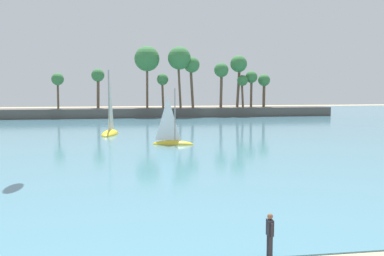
{
  "coord_description": "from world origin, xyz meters",
  "views": [
    {
      "loc": [
        -1.76,
        -9.26,
        6.24
      ],
      "look_at": [
        1.41,
        8.93,
        4.56
      ],
      "focal_mm": 44.68,
      "sensor_mm": 36.0,
      "label": 1
    }
  ],
  "objects": [
    {
      "name": "sea",
      "position": [
        0.0,
        64.44,
        0.03
      ],
      "size": [
        220.0,
        115.54,
        0.06
      ],
      "primitive_type": "cube",
      "color": "teal",
      "rests_on": "ground"
    },
    {
      "name": "palm_headland",
      "position": [
        1.25,
        82.24,
        3.93
      ],
      "size": [
        83.41,
        6.32,
        13.6
      ],
      "color": "#514C47",
      "rests_on": "ground"
    },
    {
      "name": "person_at_waterline",
      "position": [
        3.85,
        6.67,
        0.89
      ],
      "size": [
        0.21,
        0.55,
        1.67
      ],
      "color": "#23232D",
      "rests_on": "ground"
    },
    {
      "name": "sailboat_near_shore",
      "position": [
        4.65,
        39.47,
        0.62
      ],
      "size": [
        4.5,
        2.49,
        6.25
      ],
      "color": "yellow",
      "rests_on": "sea"
    },
    {
      "name": "sailboat_mid_bay",
      "position": [
        -1.65,
        50.83,
        0.84
      ],
      "size": [
        2.91,
        6.17,
        8.6
      ],
      "color": "yellow",
      "rests_on": "sea"
    }
  ]
}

